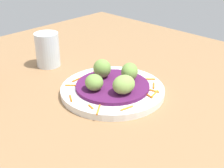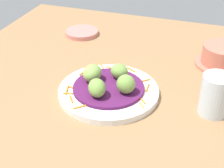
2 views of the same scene
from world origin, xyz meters
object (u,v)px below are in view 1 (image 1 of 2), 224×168
Objects in this scene: main_plate at (112,90)px; water_glass at (48,50)px; guac_scoop_left at (124,84)px; guac_scoop_right at (102,68)px; guac_scoop_center at (130,72)px; guac_scoop_back at (94,82)px.

water_glass reaches higher than main_plate.
guac_scoop_right is (2.48, 9.59, 0.19)cm from guac_scoop_left.
guac_scoop_right is at bearing 120.50° from guac_scoop_center.
main_plate is 2.58× the size of water_glass.
guac_scoop_left is (-1.24, -4.80, 3.76)cm from main_plate.
main_plate is 6.05cm from guac_scoop_back.
guac_scoop_right reaches higher than guac_scoop_center.
guac_scoop_center is at bearing 30.50° from guac_scoop_left.
guac_scoop_back is at bearing -149.50° from guac_scoop_right.
main_plate is 5.43× the size of guac_scoop_back.
guac_scoop_center is 1.07× the size of guac_scoop_right.
guac_scoop_back is at bearing 165.50° from guac_scoop_center.
main_plate is 6.34cm from guac_scoop_right.
guac_scoop_back is at bearing -99.72° from water_glass.
main_plate is at bearing -88.51° from water_glass.
guac_scoop_right is (1.24, 4.80, 3.95)cm from main_plate.
guac_scoop_right is 0.48× the size of water_glass.
water_glass reaches higher than guac_scoop_left.
guac_scoop_right is 20.67cm from water_glass.
main_plate is at bearing 165.50° from guac_scoop_center.
main_plate is at bearing -14.50° from guac_scoop_back.
guac_scoop_right is 1.01× the size of guac_scoop_back.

